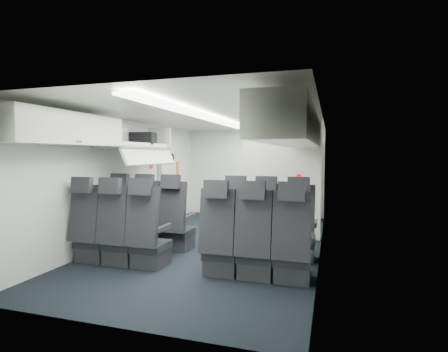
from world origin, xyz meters
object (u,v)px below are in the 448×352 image
Objects in this scene: flight_attendant at (257,184)px; galley_unit at (291,179)px; carry_on_bag at (143,139)px; seat_row_front at (206,227)px; boarding_door at (170,180)px; seat_row_mid at (183,241)px.

galley_unit is at bearing -14.04° from flight_attendant.
carry_on_bag is at bearing -131.66° from galley_unit.
flight_attendant is at bearing -120.62° from galley_unit.
seat_row_front is 1.79× the size of boarding_door.
seat_row_mid is 1.75× the size of galley_unit.
seat_row_front is 1.85× the size of flight_attendant.
boarding_door is at bearing 118.77° from seat_row_mid.
seat_row_mid is at bearing -169.72° from flight_attendant.
flight_attendant is (0.35, 3.13, 0.50)m from seat_row_mid.
seat_row_mid is 2.49m from carry_on_bag.
flight_attendant reaches higher than seat_row_mid.
seat_row_mid is 1.85× the size of flight_attendant.
boarding_door is at bearing 110.87° from flight_attendant.
boarding_door is at bearing -155.72° from galley_unit.
seat_row_front is at bearing 90.00° from seat_row_mid.
seat_row_mid is at bearing -102.88° from galley_unit.
boarding_door reaches higher than flight_attendant.
boarding_door reaches higher than seat_row_front.
seat_row_front is 7.91× the size of carry_on_bag.
seat_row_mid is 3.19m from flight_attendant.
seat_row_mid is at bearing -55.15° from carry_on_bag.
carry_on_bag is at bearing 157.76° from seat_row_front.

